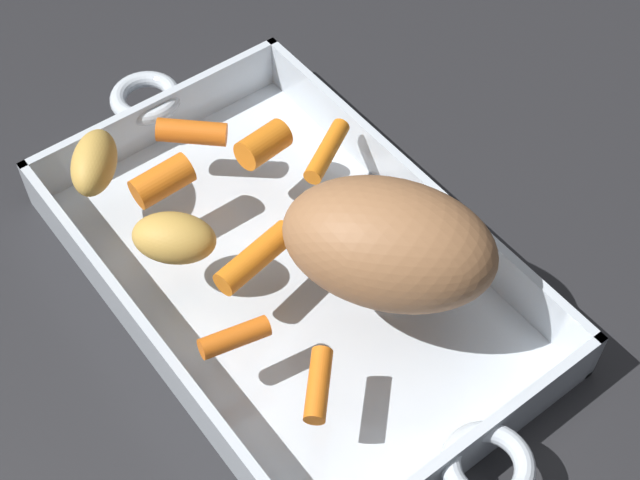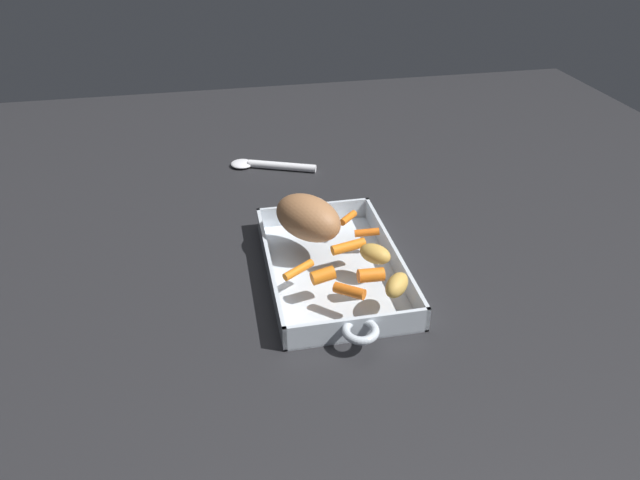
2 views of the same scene
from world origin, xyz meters
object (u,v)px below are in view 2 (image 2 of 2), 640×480
(baby_carrot_center_left, at_px, (367,232))
(roasting_dish, at_px, (332,267))
(baby_carrot_northeast, at_px, (299,270))
(potato_halved, at_px, (375,254))
(serving_spoon, at_px, (267,165))
(baby_carrot_southwest, at_px, (349,248))
(baby_carrot_short, at_px, (348,291))
(baby_carrot_center_right, at_px, (323,275))
(potato_whole, at_px, (397,285))
(baby_carrot_northwest, at_px, (371,275))
(baby_carrot_long, at_px, (348,218))
(pork_roast, at_px, (308,218))

(baby_carrot_center_left, bearing_deg, roasting_dish, 119.42)
(baby_carrot_northeast, bearing_deg, potato_halved, -86.79)
(potato_halved, distance_m, serving_spoon, 0.54)
(baby_carrot_southwest, height_order, baby_carrot_short, same)
(roasting_dish, height_order, baby_carrot_southwest, baby_carrot_southwest)
(baby_carrot_center_right, height_order, baby_carrot_northeast, baby_carrot_center_right)
(potato_whole, bearing_deg, baby_carrot_northwest, 37.80)
(baby_carrot_short, relative_size, baby_carrot_long, 1.11)
(baby_carrot_center_right, xyz_separation_m, potato_whole, (-0.06, -0.11, 0.01))
(baby_carrot_center_right, height_order, baby_carrot_short, baby_carrot_center_right)
(baby_carrot_northeast, xyz_separation_m, baby_carrot_center_left, (0.09, -0.15, 0.00))
(baby_carrot_northeast, distance_m, baby_carrot_center_left, 0.18)
(potato_whole, bearing_deg, baby_carrot_short, 82.62)
(baby_carrot_long, distance_m, potato_halved, 0.15)
(pork_roast, height_order, potato_halved, pork_roast)
(pork_roast, relative_size, baby_carrot_long, 2.97)
(baby_carrot_center_right, bearing_deg, baby_carrot_long, -25.70)
(baby_carrot_northwest, relative_size, baby_carrot_southwest, 0.69)
(baby_carrot_center_left, bearing_deg, baby_carrot_southwest, 135.62)
(baby_carrot_southwest, height_order, potato_halved, potato_halved)
(baby_carrot_short, bearing_deg, potato_halved, -39.29)
(baby_carrot_short, distance_m, baby_carrot_long, 0.24)
(potato_halved, bearing_deg, baby_carrot_center_left, -6.02)
(baby_carrot_long, relative_size, serving_spoon, 0.22)
(baby_carrot_northeast, bearing_deg, baby_carrot_short, -137.86)
(baby_carrot_southwest, height_order, potato_whole, potato_whole)
(baby_carrot_center_right, xyz_separation_m, baby_carrot_center_left, (0.13, -0.11, -0.00))
(pork_roast, relative_size, baby_carrot_center_right, 3.60)
(baby_carrot_center_right, xyz_separation_m, serving_spoon, (0.56, 0.03, -0.05))
(potato_whole, bearing_deg, serving_spoon, 13.24)
(potato_whole, bearing_deg, baby_carrot_long, 5.33)
(baby_carrot_northwest, bearing_deg, baby_carrot_southwest, 9.42)
(baby_carrot_northeast, relative_size, potato_halved, 1.03)
(roasting_dish, relative_size, baby_carrot_northwest, 10.47)
(pork_roast, relative_size, baby_carrot_short, 2.68)
(pork_roast, xyz_separation_m, baby_carrot_center_left, (-0.02, -0.11, -0.03))
(baby_carrot_long, xyz_separation_m, potato_whole, (-0.24, -0.02, 0.01))
(baby_carrot_northwest, height_order, baby_carrot_center_right, baby_carrot_center_right)
(baby_carrot_northeast, height_order, baby_carrot_long, same)
(baby_carrot_northeast, xyz_separation_m, potato_whole, (-0.09, -0.15, 0.01))
(baby_carrot_short, height_order, potato_whole, potato_whole)
(baby_carrot_northwest, bearing_deg, potato_whole, -142.20)
(baby_carrot_center_left, bearing_deg, baby_carrot_long, 20.09)
(baby_carrot_center_right, distance_m, baby_carrot_center_left, 0.17)
(baby_carrot_long, height_order, serving_spoon, baby_carrot_long)
(potato_halved, bearing_deg, baby_carrot_short, 140.71)
(baby_carrot_northeast, bearing_deg, serving_spoon, -0.55)
(baby_carrot_center_left, bearing_deg, baby_carrot_northwest, 167.27)
(baby_carrot_center_right, bearing_deg, baby_carrot_southwest, -39.95)
(baby_carrot_center_left, bearing_deg, baby_carrot_short, 155.35)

